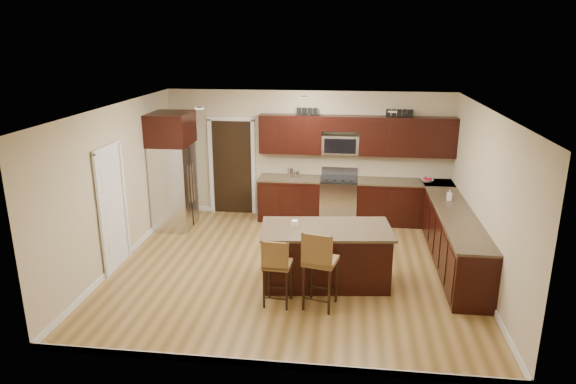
# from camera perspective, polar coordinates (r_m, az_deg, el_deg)

# --- Properties ---
(floor) EXTENTS (6.00, 6.00, 0.00)m
(floor) POSITION_cam_1_polar(r_m,az_deg,el_deg) (8.78, 0.59, -8.48)
(floor) COLOR olive
(floor) RESTS_ON ground
(ceiling) EXTENTS (6.00, 6.00, 0.00)m
(ceiling) POSITION_cam_1_polar(r_m,az_deg,el_deg) (8.01, 0.65, 9.26)
(ceiling) COLOR silver
(ceiling) RESTS_ON wall_back
(wall_back) EXTENTS (6.00, 0.00, 6.00)m
(wall_back) POSITION_cam_1_polar(r_m,az_deg,el_deg) (10.94, 2.23, 4.15)
(wall_back) COLOR #C7B690
(wall_back) RESTS_ON floor
(wall_left) EXTENTS (0.00, 5.50, 5.50)m
(wall_left) POSITION_cam_1_polar(r_m,az_deg,el_deg) (9.12, -18.48, 0.65)
(wall_left) COLOR #C7B690
(wall_left) RESTS_ON floor
(wall_right) EXTENTS (0.00, 5.50, 5.50)m
(wall_right) POSITION_cam_1_polar(r_m,az_deg,el_deg) (8.52, 21.11, -0.74)
(wall_right) COLOR #C7B690
(wall_right) RESTS_ON floor
(base_cabinets) EXTENTS (4.02, 3.96, 0.92)m
(base_cabinets) POSITION_cam_1_polar(r_m,az_deg,el_deg) (9.95, 12.51, -2.90)
(base_cabinets) COLOR black
(base_cabinets) RESTS_ON floor
(upper_cabinets) EXTENTS (4.00, 0.33, 0.80)m
(upper_cabinets) POSITION_cam_1_polar(r_m,az_deg,el_deg) (10.65, 7.82, 6.34)
(upper_cabinets) COLOR black
(upper_cabinets) RESTS_ON wall_back
(range) EXTENTS (0.76, 0.64, 1.11)m
(range) POSITION_cam_1_polar(r_m,az_deg,el_deg) (10.85, 5.62, -0.84)
(range) COLOR silver
(range) RESTS_ON floor
(microwave) EXTENTS (0.76, 0.31, 0.40)m
(microwave) POSITION_cam_1_polar(r_m,az_deg,el_deg) (10.71, 5.82, 5.27)
(microwave) COLOR silver
(microwave) RESTS_ON upper_cabinets
(doorway) EXTENTS (0.85, 0.03, 2.06)m
(doorway) POSITION_cam_1_polar(r_m,az_deg,el_deg) (11.26, -6.20, 2.75)
(doorway) COLOR black
(doorway) RESTS_ON floor
(pantry_door) EXTENTS (0.03, 0.80, 2.04)m
(pantry_door) POSITION_cam_1_polar(r_m,az_deg,el_deg) (8.94, -18.97, -1.92)
(pantry_door) COLOR white
(pantry_door) RESTS_ON floor
(letter_decor) EXTENTS (2.20, 0.03, 0.15)m
(letter_decor) POSITION_cam_1_polar(r_m,az_deg,el_deg) (10.57, 7.14, 8.79)
(letter_decor) COLOR black
(letter_decor) RESTS_ON upper_cabinets
(island) EXTENTS (2.12, 1.28, 0.92)m
(island) POSITION_cam_1_polar(r_m,az_deg,el_deg) (8.18, 4.23, -7.21)
(island) COLOR black
(island) RESTS_ON floor
(stool_left) EXTENTS (0.41, 0.41, 1.04)m
(stool_left) POSITION_cam_1_polar(r_m,az_deg,el_deg) (7.38, -1.27, -8.08)
(stool_left) COLOR brown
(stool_left) RESTS_ON floor
(stool_mid) EXTENTS (0.53, 0.53, 1.19)m
(stool_mid) POSITION_cam_1_polar(r_m,az_deg,el_deg) (7.28, 3.48, -7.69)
(stool_mid) COLOR brown
(stool_mid) RESTS_ON floor
(refrigerator) EXTENTS (0.79, 0.92, 2.35)m
(refrigerator) POSITION_cam_1_polar(r_m,az_deg,el_deg) (10.52, -12.66, 2.43)
(refrigerator) COLOR silver
(refrigerator) RESTS_ON floor
(floor_mat) EXTENTS (1.13, 0.88, 0.01)m
(floor_mat) POSITION_cam_1_polar(r_m,az_deg,el_deg) (10.07, 5.35, -5.09)
(floor_mat) COLOR brown
(floor_mat) RESTS_ON floor
(fruit_bowl) EXTENTS (0.29, 0.29, 0.06)m
(fruit_bowl) POSITION_cam_1_polar(r_m,az_deg,el_deg) (10.83, 15.20, 1.24)
(fruit_bowl) COLOR silver
(fruit_bowl) RESTS_ON base_cabinets
(soap_bottle) EXTENTS (0.11, 0.11, 0.20)m
(soap_bottle) POSITION_cam_1_polar(r_m,az_deg,el_deg) (9.72, 17.50, -0.32)
(soap_bottle) COLOR #B2B2B2
(soap_bottle) RESTS_ON base_cabinets
(canister_tall) EXTENTS (0.12, 0.12, 0.20)m
(canister_tall) POSITION_cam_1_polar(r_m,az_deg,el_deg) (10.76, 0.28, 2.15)
(canister_tall) COLOR silver
(canister_tall) RESTS_ON base_cabinets
(canister_short) EXTENTS (0.11, 0.11, 0.14)m
(canister_short) POSITION_cam_1_polar(r_m,az_deg,el_deg) (10.76, 0.93, 1.97)
(canister_short) COLOR silver
(canister_short) RESTS_ON base_cabinets
(island_jar) EXTENTS (0.10, 0.10, 0.10)m
(island_jar) POSITION_cam_1_polar(r_m,az_deg,el_deg) (8.01, 0.73, -3.52)
(island_jar) COLOR white
(island_jar) RESTS_ON island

